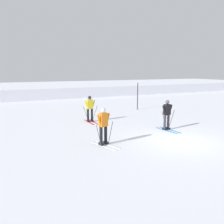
{
  "coord_description": "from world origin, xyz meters",
  "views": [
    {
      "loc": [
        -7.31,
        -8.23,
        3.37
      ],
      "look_at": [
        -1.74,
        3.85,
        0.9
      ],
      "focal_mm": 36.55,
      "sensor_mm": 36.0,
      "label": 1
    }
  ],
  "objects": [
    {
      "name": "far_snow_ridge",
      "position": [
        0.0,
        21.39,
        0.64
      ],
      "size": [
        80.0,
        7.09,
        1.27
      ],
      "primitive_type": "cube",
      "color": "white",
      "rests_on": "ground"
    },
    {
      "name": "skier_yellow",
      "position": [
        -2.49,
        5.67,
        0.92
      ],
      "size": [
        1.0,
        1.61,
        1.71
      ],
      "color": "red",
      "rests_on": "ground"
    },
    {
      "name": "skier_black",
      "position": [
        0.77,
        1.9,
        0.92
      ],
      "size": [
        1.0,
        1.64,
        1.71
      ],
      "color": "#237AC6",
      "rests_on": "ground"
    },
    {
      "name": "trail_marker_pole",
      "position": [
        2.81,
        8.49,
        1.14
      ],
      "size": [
        0.07,
        0.07,
        2.28
      ],
      "primitive_type": "cylinder",
      "color": "black",
      "rests_on": "ground"
    },
    {
      "name": "skier_orange",
      "position": [
        -3.49,
        0.97,
        0.92
      ],
      "size": [
        0.95,
        1.63,
        1.71
      ],
      "color": "silver",
      "rests_on": "ground"
    },
    {
      "name": "ground_plane",
      "position": [
        0.0,
        0.0,
        0.0
      ],
      "size": [
        120.0,
        120.0,
        0.0
      ],
      "primitive_type": "plane",
      "color": "white"
    }
  ]
}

